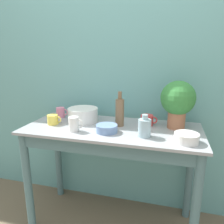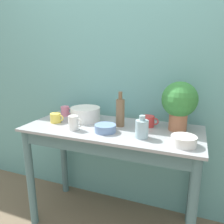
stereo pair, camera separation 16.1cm
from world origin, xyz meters
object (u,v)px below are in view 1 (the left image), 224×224
object	(u,v)px
bowl_small_enamel_white	(186,138)
mug_white	(74,124)
mug_yellow	(53,120)
mug_pink	(61,112)
bowl_wash_large	(83,115)
mug_red	(147,120)
bowl_small_blue	(107,128)
bottle_short	(144,127)
bottle_tall	(120,112)
potted_plant	(178,101)

from	to	relation	value
bowl_small_enamel_white	mug_white	bearing A→B (deg)	179.13
mug_yellow	mug_pink	distance (m)	0.20
bowl_wash_large	bowl_small_enamel_white	bearing A→B (deg)	-17.68
mug_white	mug_red	world-z (taller)	mug_white
bowl_small_blue	bottle_short	bearing A→B (deg)	-3.74
bottle_tall	bottle_short	xyz separation A→B (m)	(0.21, -0.18, -0.05)
mug_pink	potted_plant	bearing A→B (deg)	-2.32
mug_yellow	mug_pink	xyz separation A→B (m)	(-0.04, 0.20, 0.01)
potted_plant	bottle_short	xyz separation A→B (m)	(-0.21, -0.24, -0.15)
bottle_tall	mug_red	world-z (taller)	bottle_tall
bowl_wash_large	bottle_tall	xyz separation A→B (m)	(0.32, -0.04, 0.06)
potted_plant	bottle_short	world-z (taller)	potted_plant
mug_white	mug_pink	bearing A→B (deg)	131.20
mug_white	bowl_small_enamel_white	xyz separation A→B (m)	(0.76, -0.01, -0.02)
potted_plant	mug_red	distance (m)	0.27
bowl_wash_large	bowl_small_enamel_white	xyz separation A→B (m)	(0.80, -0.25, -0.03)
potted_plant	bottle_tall	distance (m)	0.43
bottle_short	bowl_small_blue	xyz separation A→B (m)	(-0.27, 0.02, -0.04)
potted_plant	bottle_short	distance (m)	0.35
bowl_small_blue	bottle_tall	bearing A→B (deg)	70.95
mug_yellow	bowl_small_blue	world-z (taller)	mug_yellow
mug_red	mug_yellow	size ratio (longest dim) A/B	1.12
mug_white	mug_red	xyz separation A→B (m)	(0.49, 0.27, -0.01)
bowl_wash_large	mug_yellow	bearing A→B (deg)	-144.90
bowl_small_blue	bowl_small_enamel_white	world-z (taller)	bowl_small_enamel_white
bottle_short	bowl_small_enamel_white	world-z (taller)	bottle_short
bottle_tall	mug_white	size ratio (longest dim) A/B	2.41
mug_red	bowl_small_blue	distance (m)	0.35
bowl_wash_large	mug_red	xyz separation A→B (m)	(0.52, 0.03, -0.01)
bowl_wash_large	bottle_tall	size ratio (longest dim) A/B	0.92
bottle_tall	bowl_small_enamel_white	distance (m)	0.53
mug_red	mug_yellow	bearing A→B (deg)	-166.84
potted_plant	mug_pink	distance (m)	0.98
bottle_short	mug_pink	xyz separation A→B (m)	(-0.76, 0.28, -0.02)
bowl_wash_large	bowl_small_blue	xyz separation A→B (m)	(0.26, -0.20, -0.03)
potted_plant	bowl_small_blue	distance (m)	0.55
bowl_small_enamel_white	bottle_short	bearing A→B (deg)	172.68
mug_white	bowl_small_enamel_white	bearing A→B (deg)	-0.87
mug_yellow	bottle_tall	bearing A→B (deg)	10.68
mug_red	bowl_small_enamel_white	xyz separation A→B (m)	(0.28, -0.28, -0.01)
mug_yellow	bowl_small_blue	xyz separation A→B (m)	(0.46, -0.06, -0.01)
mug_red	bottle_tall	bearing A→B (deg)	-160.74
bowl_wash_large	mug_pink	distance (m)	0.24
mug_white	bowl_small_blue	world-z (taller)	mug_white
mug_red	mug_pink	xyz separation A→B (m)	(-0.75, 0.03, 0.00)
mug_yellow	potted_plant	bearing A→B (deg)	9.63
bottle_short	mug_pink	distance (m)	0.81
bowl_wash_large	bowl_small_blue	size ratio (longest dim) A/B	1.61
mug_red	bowl_small_enamel_white	distance (m)	0.40
mug_white	bowl_small_blue	bearing A→B (deg)	9.82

